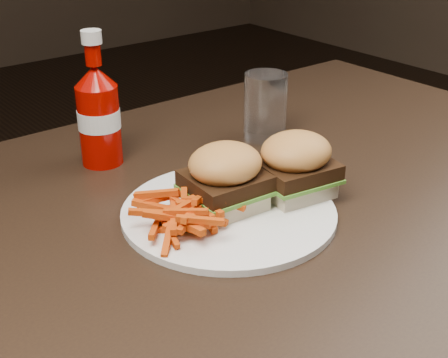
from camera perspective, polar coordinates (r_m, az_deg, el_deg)
dining_table at (r=0.90m, az=3.24°, el=-1.94°), size 1.20×0.80×0.04m
plate at (r=0.82m, az=0.43°, el=-3.06°), size 0.28×0.28×0.01m
sandwich_half_a at (r=0.82m, az=0.11°, el=-1.84°), size 0.09×0.09×0.02m
sandwich_half_b at (r=0.86m, az=6.45°, el=-0.61°), size 0.10×0.10×0.02m
fries_pile at (r=0.77m, az=-3.39°, el=-2.74°), size 0.11×0.11×0.04m
ketchup_bottle at (r=0.97m, az=-11.30°, el=4.74°), size 0.08×0.08×0.13m
tumbler at (r=1.05m, az=3.80°, el=6.63°), size 0.08×0.08×0.11m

